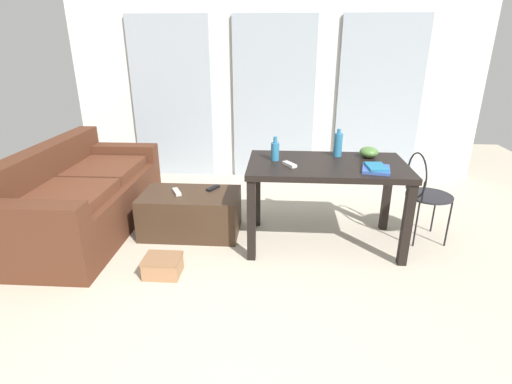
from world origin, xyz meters
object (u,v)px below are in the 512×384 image
at_px(couch, 81,199).
at_px(tv_remote_on_table, 290,164).
at_px(bottle_far, 275,151).
at_px(tv_remote_primary, 177,192).
at_px(craft_table, 326,175).
at_px(bottle_near, 338,144).
at_px(bowl, 369,152).
at_px(shoebox, 163,266).
at_px(coffee_table, 191,213).
at_px(book_stack, 376,168).
at_px(wire_chair, 423,188).
at_px(tv_remote_secondary, 213,188).

xyz_separation_m(couch, tv_remote_on_table, (2.01, -0.22, 0.46)).
xyz_separation_m(bottle_far, tv_remote_primary, (-0.93, 0.07, -0.44)).
bearing_deg(tv_remote_on_table, craft_table, -16.50).
xyz_separation_m(bottle_near, bowl, (0.28, -0.03, -0.06)).
bearing_deg(shoebox, bowl, 26.13).
bearing_deg(bottle_near, coffee_table, -175.71).
bearing_deg(coffee_table, book_stack, -10.78).
bearing_deg(bottle_near, craft_table, -115.90).
distance_m(wire_chair, bottle_near, 0.86).
height_order(bottle_far, tv_remote_secondary, bottle_far).
bearing_deg(bottle_far, tv_remote_on_table, -51.99).
bearing_deg(bowl, bottle_far, -170.36).
distance_m(couch, tv_remote_on_table, 2.07).
relative_size(bottle_far, book_stack, 0.73).
height_order(craft_table, shoebox, craft_table).
bearing_deg(tv_remote_secondary, tv_remote_on_table, 2.27).
xyz_separation_m(wire_chair, tv_remote_secondary, (-1.94, 0.12, -0.10)).
bearing_deg(tv_remote_on_table, shoebox, 174.69).
bearing_deg(shoebox, craft_table, 25.62).
xyz_separation_m(craft_table, tv_remote_on_table, (-0.33, -0.10, 0.12)).
bearing_deg(book_stack, wire_chair, 31.80).
relative_size(couch, tv_remote_on_table, 13.00).
relative_size(wire_chair, tv_remote_secondary, 5.38).
xyz_separation_m(craft_table, book_stack, (0.37, -0.18, 0.13)).
bearing_deg(couch, shoebox, -36.64).
xyz_separation_m(wire_chair, tv_remote_on_table, (-1.21, -0.24, 0.27)).
relative_size(bottle_far, tv_remote_primary, 1.16).
height_order(couch, shoebox, couch).
distance_m(craft_table, tv_remote_on_table, 0.36).
bearing_deg(tv_remote_on_table, coffee_table, 132.72).
height_order(couch, coffee_table, couch).
distance_m(book_stack, tv_remote_primary, 1.82).
xyz_separation_m(bottle_far, tv_remote_on_table, (0.13, -0.16, -0.07)).
bearing_deg(wire_chair, coffee_table, -179.75).
height_order(couch, book_stack, couch).
relative_size(wire_chair, bottle_near, 3.35).
bearing_deg(couch, wire_chair, 0.26).
bearing_deg(bottle_near, tv_remote_primary, -176.30).
xyz_separation_m(bottle_far, tv_remote_secondary, (-0.60, 0.20, -0.44)).
xyz_separation_m(bowl, tv_remote_secondary, (-1.44, 0.05, -0.40)).
relative_size(bowl, tv_remote_primary, 0.92).
height_order(coffee_table, tv_remote_primary, tv_remote_primary).
relative_size(coffee_table, bowl, 5.52).
xyz_separation_m(bottle_near, tv_remote_on_table, (-0.44, -0.33, -0.10)).
height_order(bottle_near, bowl, bottle_near).
bearing_deg(tv_remote_on_table, tv_remote_secondary, 120.26).
relative_size(bottle_near, tv_remote_secondary, 1.60).
distance_m(bottle_far, tv_remote_secondary, 0.77).
relative_size(tv_remote_primary, tv_remote_secondary, 1.16).
relative_size(tv_remote_on_table, tv_remote_primary, 0.83).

